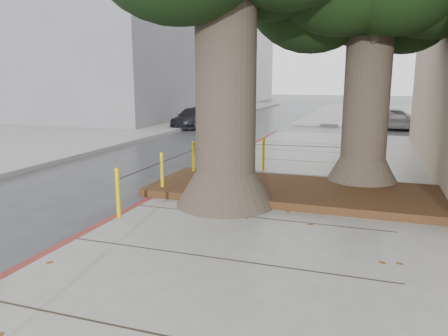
{
  "coord_description": "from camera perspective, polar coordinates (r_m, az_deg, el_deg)",
  "views": [
    {
      "loc": [
        2.5,
        -5.55,
        2.69
      ],
      "look_at": [
        -0.02,
        1.78,
        1.1
      ],
      "focal_mm": 35.0,
      "sensor_mm": 36.0,
      "label": 1
    }
  ],
  "objects": [
    {
      "name": "bollard_ring",
      "position": [
        10.67,
        0.24,
        0.65
      ],
      "size": [
        3.79,
        5.39,
        0.95
      ],
      "color": "gold",
      "rests_on": "sidewalk_main"
    },
    {
      "name": "car_silver",
      "position": [
        25.01,
        21.45,
        6.05
      ],
      "size": [
        3.76,
        1.77,
        1.24
      ],
      "primitive_type": "imported",
      "rotation": [
        0.0,
        0.0,
        1.66
      ],
      "color": "#ADAEB2",
      "rests_on": "ground"
    },
    {
      "name": "ground",
      "position": [
        6.65,
        -4.92,
        -12.3
      ],
      "size": [
        140.0,
        140.0,
        0.0
      ],
      "primitive_type": "plane",
      "color": "#28282B",
      "rests_on": "ground"
    },
    {
      "name": "building_far_grey",
      "position": [
        32.8,
        -14.02,
        17.05
      ],
      "size": [
        12.0,
        16.0,
        12.0
      ],
      "primitive_type": "cube",
      "color": "slate",
      "rests_on": "ground"
    },
    {
      "name": "car_dark",
      "position": [
        24.69,
        -4.13,
        6.56
      ],
      "size": [
        1.64,
        3.75,
        1.07
      ],
      "primitive_type": "imported",
      "rotation": [
        0.0,
        0.0,
        0.04
      ],
      "color": "black",
      "rests_on": "ground"
    },
    {
      "name": "planter_bed",
      "position": [
        9.9,
        9.09,
        -2.95
      ],
      "size": [
        6.4,
        2.6,
        0.16
      ],
      "primitive_type": "cube",
      "color": "black",
      "rests_on": "sidewalk_main"
    },
    {
      "name": "building_far_white",
      "position": [
        54.39,
        -2.22,
        16.66
      ],
      "size": [
        12.0,
        18.0,
        15.0
      ],
      "primitive_type": "cube",
      "color": "silver",
      "rests_on": "ground"
    },
    {
      "name": "curb_red",
      "position": [
        9.58,
        -9.86,
        -4.42
      ],
      "size": [
        0.14,
        26.0,
        0.16
      ],
      "primitive_type": "cube",
      "color": "maroon",
      "rests_on": "ground"
    },
    {
      "name": "sidewalk_far",
      "position": [
        35.82,
        24.68,
        6.36
      ],
      "size": [
        16.0,
        20.0,
        0.15
      ],
      "primitive_type": "cube",
      "color": "slate",
      "rests_on": "ground"
    }
  ]
}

